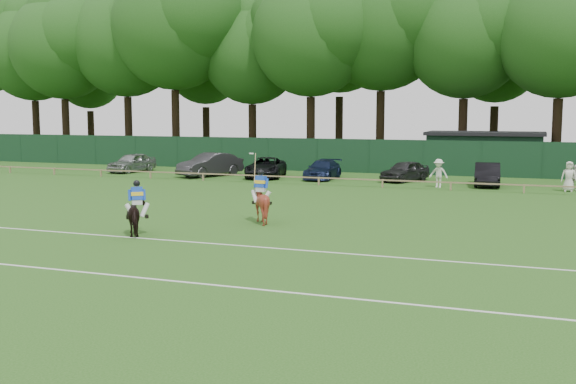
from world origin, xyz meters
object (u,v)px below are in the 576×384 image
at_px(sedan_navy, 323,170).
at_px(spectator_mid, 575,178).
at_px(horse_dark, 137,216).
at_px(estate_black, 487,174).
at_px(horse_chestnut, 261,203).
at_px(hatch_grey, 405,171).
at_px(sedan_grey, 210,165).
at_px(spectator_right, 569,176).
at_px(spectator_left, 439,173).
at_px(utility_shed, 485,152).
at_px(sedan_silver, 132,162).
at_px(suv_black, 266,167).

xyz_separation_m(sedan_navy, spectator_mid, (15.57, -1.28, 0.11)).
distance_m(horse_dark, estate_black, 24.21).
xyz_separation_m(horse_chestnut, hatch_grey, (2.51, 18.39, -0.13)).
relative_size(sedan_grey, spectator_right, 2.86).
xyz_separation_m(hatch_grey, spectator_left, (2.55, -2.90, 0.18)).
xyz_separation_m(sedan_grey, spectator_right, (23.27, -1.18, 0.05)).
relative_size(sedan_grey, utility_shed, 0.59).
height_order(spectator_left, utility_shed, utility_shed).
xyz_separation_m(hatch_grey, spectator_mid, (10.13, -1.74, 0.07)).
bearing_deg(horse_dark, sedan_silver, -94.73).
distance_m(hatch_grey, spectator_right, 10.07).
distance_m(sedan_silver, spectator_right, 30.34).
bearing_deg(horse_chestnut, utility_shed, -98.10).
distance_m(spectator_left, spectator_mid, 7.66).
relative_size(sedan_navy, spectator_left, 2.56).
bearing_deg(spectator_right, sedan_silver, 175.78).
relative_size(horse_dark, estate_black, 0.40).
height_order(sedan_navy, utility_shed, utility_shed).
bearing_deg(sedan_silver, spectator_mid, 4.67).
bearing_deg(spectator_right, horse_chestnut, -127.80).
relative_size(horse_dark, spectator_left, 0.99).
bearing_deg(spectator_mid, spectator_right, -103.68).
height_order(horse_dark, sedan_silver, sedan_silver).
xyz_separation_m(horse_chestnut, sedan_navy, (-2.94, 17.93, -0.17)).
bearing_deg(sedan_navy, sedan_grey, -175.91).
distance_m(horse_chestnut, hatch_grey, 18.57).
distance_m(horse_chestnut, sedan_grey, 20.38).
relative_size(sedan_navy, estate_black, 1.03).
height_order(sedan_grey, suv_black, sedan_grey).
height_order(horse_chestnut, suv_black, horse_chestnut).
bearing_deg(suv_black, sedan_navy, -7.99).
xyz_separation_m(suv_black, estate_black, (14.69, -0.16, 0.01)).
bearing_deg(horse_chestnut, spectator_left, -101.42).
relative_size(horse_dark, utility_shed, 0.20).
height_order(hatch_grey, spectator_right, spectator_right).
bearing_deg(spectator_left, spectator_right, 9.15).
bearing_deg(spectator_mid, horse_dark, -113.22).
relative_size(horse_chestnut, sedan_silver, 0.38).
relative_size(horse_dark, horse_chestnut, 1.05).
bearing_deg(spectator_left, estate_black, 41.82).
bearing_deg(utility_shed, horse_dark, -108.41).
bearing_deg(sedan_grey, suv_black, 28.93).
distance_m(horse_chestnut, sedan_navy, 18.17).
height_order(spectator_right, utility_shed, utility_shed).
relative_size(spectator_left, utility_shed, 0.20).
relative_size(spectator_right, utility_shed, 0.21).
height_order(horse_dark, spectator_right, spectator_right).
bearing_deg(horse_dark, spectator_mid, -165.72).
xyz_separation_m(horse_dark, spectator_right, (15.49, 20.10, 0.15)).
distance_m(sedan_silver, estate_black, 25.73).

